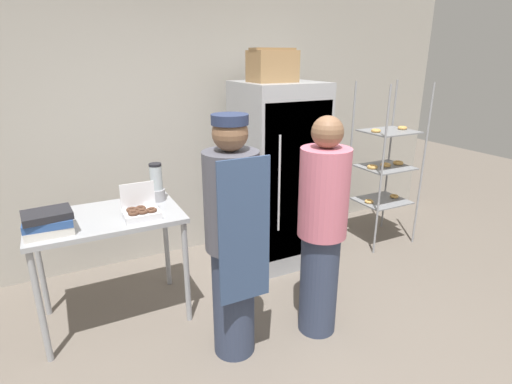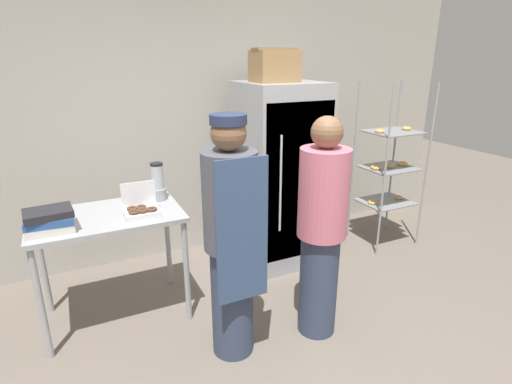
{
  "view_description": "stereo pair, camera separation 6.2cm",
  "coord_description": "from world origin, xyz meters",
  "views": [
    {
      "loc": [
        -1.34,
        -1.7,
        2.03
      ],
      "look_at": [
        -0.06,
        0.82,
        1.06
      ],
      "focal_mm": 28.0,
      "sensor_mm": 36.0,
      "label": 1
    },
    {
      "loc": [
        -1.28,
        -1.72,
        2.03
      ],
      "look_at": [
        -0.06,
        0.82,
        1.06
      ],
      "focal_mm": 28.0,
      "sensor_mm": 36.0,
      "label": 2
    }
  ],
  "objects": [
    {
      "name": "ground_plane",
      "position": [
        0.0,
        0.0,
        0.0
      ],
      "size": [
        14.0,
        14.0,
        0.0
      ],
      "primitive_type": "plane",
      "color": "#6B6056"
    },
    {
      "name": "baking_rack",
      "position": [
        1.86,
        1.43,
        0.88
      ],
      "size": [
        0.61,
        0.52,
        1.78
      ],
      "color": "#93969B",
      "rests_on": "ground_plane"
    },
    {
      "name": "blender_pitcher",
      "position": [
        -0.65,
        1.44,
        1.03
      ],
      "size": [
        0.13,
        0.13,
        0.31
      ],
      "color": "#99999E",
      "rests_on": "prep_counter"
    },
    {
      "name": "person_baker",
      "position": [
        -0.39,
        0.5,
        0.88
      ],
      "size": [
        0.36,
        0.38,
        1.7
      ],
      "color": "#333D56",
      "rests_on": "ground_plane"
    },
    {
      "name": "binder_stack",
      "position": [
        -1.46,
        1.13,
        0.97
      ],
      "size": [
        0.32,
        0.26,
        0.16
      ],
      "color": "silver",
      "rests_on": "prep_counter"
    },
    {
      "name": "donut_box",
      "position": [
        -0.85,
        1.12,
        0.94
      ],
      "size": [
        0.26,
        0.2,
        0.24
      ],
      "color": "white",
      "rests_on": "prep_counter"
    },
    {
      "name": "back_wall",
      "position": [
        0.0,
        2.28,
        1.43
      ],
      "size": [
        6.4,
        0.12,
        2.85
      ],
      "primitive_type": "cube",
      "color": "#ADA89E",
      "rests_on": "ground_plane"
    },
    {
      "name": "person_customer",
      "position": [
        0.28,
        0.43,
        0.85
      ],
      "size": [
        0.35,
        0.35,
        1.66
      ],
      "color": "#333D56",
      "rests_on": "ground_plane"
    },
    {
      "name": "prep_counter",
      "position": [
        -1.09,
        1.28,
        0.79
      ],
      "size": [
        1.09,
        0.68,
        0.89
      ],
      "color": "#9EA0A5",
      "rests_on": "ground_plane"
    },
    {
      "name": "refrigerator",
      "position": [
        0.58,
        1.59,
        0.9
      ],
      "size": [
        0.75,
        0.78,
        1.8
      ],
      "color": "#9EA0A5",
      "rests_on": "ground_plane"
    },
    {
      "name": "cardboard_storage_box",
      "position": [
        0.48,
        1.55,
        1.94
      ],
      "size": [
        0.4,
        0.3,
        0.29
      ],
      "color": "#937047",
      "rests_on": "refrigerator"
    }
  ]
}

